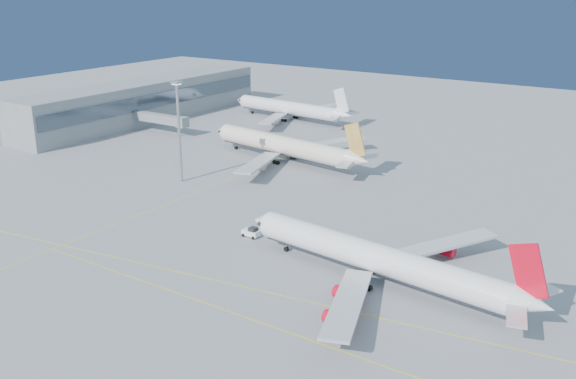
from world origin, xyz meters
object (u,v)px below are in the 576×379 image
at_px(light_mast, 179,123).
at_px(airliner_etihad, 286,146).
at_px(airliner_third, 291,108).
at_px(airliner_virgin, 381,260).
at_px(pushback_tug, 251,232).

bearing_deg(light_mast, airliner_etihad, 68.82).
height_order(airliner_third, light_mast, light_mast).
bearing_deg(airliner_virgin, airliner_etihad, 142.21).
bearing_deg(pushback_tug, airliner_etihad, 118.16).
bearing_deg(airliner_third, light_mast, -71.59).
bearing_deg(airliner_third, airliner_etihad, -52.54).
xyz_separation_m(airliner_etihad, pushback_tug, (26.64, -52.32, -3.77)).
height_order(airliner_etihad, airliner_third, airliner_etihad).
bearing_deg(airliner_third, airliner_virgin, -44.58).
bearing_deg(pushback_tug, airliner_virgin, -6.98).
bearing_deg(pushback_tug, airliner_third, 120.78).
xyz_separation_m(pushback_tug, light_mast, (-38.92, 20.65, 14.79)).
distance_m(airliner_virgin, pushback_tug, 32.61).
xyz_separation_m(airliner_third, light_mast, (19.05, -81.38, 11.25)).
xyz_separation_m(airliner_virgin, pushback_tug, (-32.09, 4.60, -3.51)).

